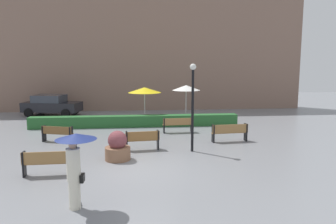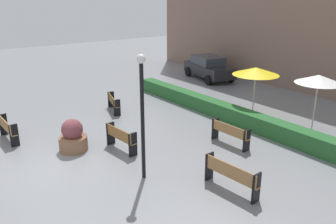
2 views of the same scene
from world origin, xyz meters
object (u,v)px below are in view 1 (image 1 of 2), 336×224
Objects in this scene: bench_far_right at (230,131)px; pedestrian_with_umbrella at (75,158)px; bench_near_left at (46,161)px; bench_back_row at (178,124)px; bench_mid_center at (142,139)px; bench_far_left at (57,133)px; planter_pot at (118,147)px; parked_car at (51,105)px; patio_umbrella_white at (186,88)px; lamp_post at (193,98)px; patio_umbrella_yellow at (145,90)px.

pedestrian_with_umbrella reaches higher than bench_far_right.
bench_back_row is at bearing 50.38° from bench_near_left.
pedestrian_with_umbrella is (-1.97, -6.00, 0.92)m from bench_mid_center.
planter_pot reaches higher than bench_far_left.
parked_car is (-5.52, 12.11, 0.29)m from planter_pot.
patio_umbrella_white is at bearing 101.15° from bench_far_right.
patio_umbrella_white is at bearing 83.19° from lamp_post.
bench_far_left is (-8.72, 0.80, -0.05)m from bench_far_right.
parked_car is at bearing 104.97° from bench_far_left.
bench_mid_center is at bearing 169.24° from lamp_post.
parked_car is at bearing 128.46° from lamp_post.
planter_pot is 0.52× the size of patio_umbrella_yellow.
patio_umbrella_yellow reaches higher than bench_far_right.
bench_far_left is 0.95× the size of bench_back_row.
lamp_post is (5.74, 2.73, 1.89)m from bench_near_left.
bench_far_right is at bearing 14.87° from bench_mid_center.
lamp_post reaches higher than bench_near_left.
bench_far_left is 1.33× the size of planter_pot.
patio_umbrella_yellow is at bearing 80.00° from pedestrian_with_umbrella.
patio_umbrella_white is (7.46, 5.60, 1.77)m from bench_far_left.
bench_far_right reaches higher than bench_near_left.
patio_umbrella_white is at bearing 69.17° from pedestrian_with_umbrella.
patio_umbrella_white reaches higher than bench_back_row.
bench_far_left is 6.58m from bench_back_row.
patio_umbrella_white reaches higher than bench_far_right.
bench_near_left is 0.96× the size of bench_back_row.
patio_umbrella_white is (0.96, 8.01, -0.16)m from lamp_post.
parked_car is (-11.05, 9.50, 0.27)m from bench_far_right.
bench_far_right is at bearing -46.11° from bench_back_row.
patio_umbrella_white reaches higher than planter_pot.
lamp_post is at bearing -96.81° from patio_umbrella_white.
lamp_post reaches higher than patio_umbrella_white.
bench_far_right is 9.07m from bench_near_left.
bench_back_row is 0.71× the size of patio_umbrella_white.
parked_car is at bearing 105.45° from pedestrian_with_umbrella.
parked_car is at bearing 152.66° from patio_umbrella_yellow.
lamp_post reaches higher than bench_back_row.
lamp_post is 8.07m from patio_umbrella_white.
patio_umbrella_yellow is at bearing 69.49° from bench_near_left.
bench_mid_center is 0.74× the size of pedestrian_with_umbrella.
lamp_post is (6.50, -2.42, 1.93)m from bench_far_left.
pedestrian_with_umbrella is 14.56m from patio_umbrella_white.
pedestrian_with_umbrella reaches higher than planter_pot.
lamp_post is at bearing 52.92° from pedestrian_with_umbrella.
bench_near_left is at bearing -144.59° from planter_pot.
bench_far_left is 4.68m from planter_pot.
patio_umbrella_yellow is at bearing -170.44° from patio_umbrella_white.
bench_mid_center is at bearing -112.86° from patio_umbrella_white.
bench_near_left is 6.63m from lamp_post.
bench_far_right reaches higher than bench_back_row.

